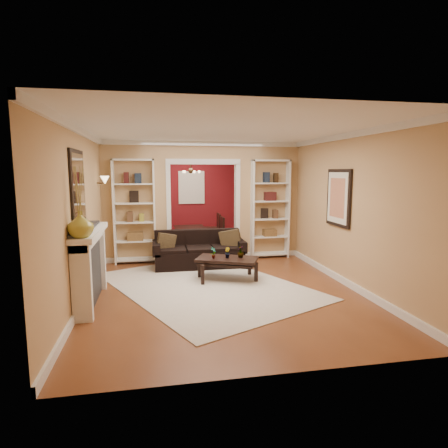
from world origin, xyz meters
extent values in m
plane|color=brown|center=(0.00, 0.00, 0.00)|extent=(8.00, 8.00, 0.00)
plane|color=white|center=(0.00, 0.00, 2.70)|extent=(8.00, 8.00, 0.00)
plane|color=tan|center=(0.00, 4.00, 1.35)|extent=(8.00, 0.00, 8.00)
plane|color=tan|center=(0.00, -4.00, 1.35)|extent=(8.00, 0.00, 8.00)
plane|color=tan|center=(-2.25, 0.00, 1.35)|extent=(0.00, 8.00, 8.00)
plane|color=tan|center=(2.25, 0.00, 1.35)|extent=(0.00, 8.00, 8.00)
cube|color=tan|center=(0.00, 1.20, 1.35)|extent=(4.50, 0.15, 2.70)
cube|color=maroon|center=(0.00, 3.97, 1.32)|extent=(4.44, 0.04, 2.64)
cube|color=#8CA5CC|center=(0.00, 3.93, 1.55)|extent=(0.78, 0.03, 0.98)
cube|color=beige|center=(-0.24, -0.94, 0.01)|extent=(4.11, 4.64, 0.01)
cube|color=black|center=(-0.20, 0.45, 0.38)|extent=(1.95, 0.84, 0.76)
cube|color=brown|center=(-0.90, 0.43, 0.56)|extent=(0.39, 0.20, 0.38)
cube|color=brown|center=(0.49, 0.43, 0.59)|extent=(0.45, 0.31, 0.44)
cube|color=black|center=(0.20, -0.64, 0.21)|extent=(1.26, 1.00, 0.42)
imported|color=#336626|center=(-0.06, -0.64, 0.53)|extent=(0.13, 0.13, 0.21)
imported|color=#336626|center=(0.20, -0.64, 0.52)|extent=(0.11, 0.13, 0.20)
imported|color=#336626|center=(0.46, -0.64, 0.53)|extent=(0.17, 0.17, 0.22)
cube|color=white|center=(-1.55, 1.03, 1.15)|extent=(0.90, 0.30, 2.30)
cube|color=white|center=(1.55, 1.03, 1.15)|extent=(0.90, 0.30, 2.30)
cube|color=white|center=(-2.09, -1.50, 0.58)|extent=(0.32, 1.70, 1.16)
imported|color=olive|center=(-2.09, -2.20, 1.34)|extent=(0.35, 0.35, 0.35)
cube|color=silver|center=(-2.23, -1.50, 1.80)|extent=(0.03, 0.95, 1.10)
cube|color=#FFE0A5|center=(-2.15, 0.55, 1.83)|extent=(0.18, 0.18, 0.22)
cube|color=black|center=(2.21, -1.00, 1.55)|extent=(0.04, 0.85, 1.05)
imported|color=black|center=(-0.15, 2.52, 0.26)|extent=(1.47, 0.82, 0.52)
cube|color=black|center=(-0.70, 2.22, 0.41)|extent=(0.43, 0.43, 0.81)
cube|color=black|center=(0.40, 2.22, 0.44)|extent=(0.45, 0.45, 0.87)
cube|color=black|center=(-0.70, 2.82, 0.38)|extent=(0.39, 0.39, 0.75)
cube|color=black|center=(0.40, 2.82, 0.45)|extent=(0.51, 0.51, 0.89)
cube|color=#3E2E1C|center=(0.00, 2.70, 2.02)|extent=(0.50, 0.50, 0.30)
camera|label=1|loc=(-1.12, -7.37, 2.03)|focal=30.00mm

